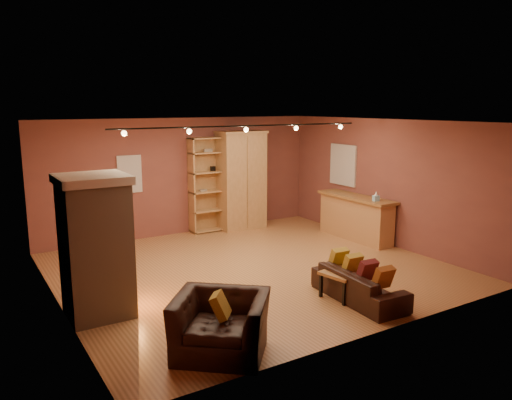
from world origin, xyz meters
TOP-DOWN VIEW (x-y plane):
  - floor at (0.00, 0.00)m, footprint 7.00×7.00m
  - ceiling at (0.00, 0.00)m, footprint 7.00×7.00m
  - back_wall at (0.00, 3.25)m, footprint 7.00×0.02m
  - left_wall at (-3.50, 0.00)m, footprint 0.02×6.50m
  - right_wall at (3.50, 0.00)m, footprint 0.02×6.50m
  - fireplace at (-3.04, -0.60)m, footprint 1.01×0.98m
  - back_window at (-1.30, 3.23)m, footprint 0.56×0.04m
  - bookcase at (0.61, 3.13)m, footprint 0.95×0.37m
  - armoire at (1.46, 2.94)m, footprint 1.21×0.69m
  - bar_counter at (3.20, 0.60)m, footprint 0.58×2.13m
  - tissue_box at (3.15, -0.07)m, footprint 0.15×0.15m
  - right_window at (3.47, 1.40)m, footprint 0.05×0.90m
  - loveseat at (0.66, -2.24)m, footprint 0.62×1.76m
  - armchair at (-2.04, -2.61)m, footprint 1.37×1.32m
  - coffee_table at (0.50, -2.00)m, footprint 0.67×0.67m
  - track_rail at (0.00, 0.20)m, footprint 5.20×0.09m

SIDE VIEW (x-z plane):
  - floor at x=0.00m, z-range 0.00..0.00m
  - loveseat at x=0.66m, z-range -0.01..0.72m
  - coffee_table at x=0.50m, z-range 0.15..0.59m
  - armchair at x=-2.04m, z-range 0.00..1.01m
  - bar_counter at x=3.20m, z-range 0.01..1.03m
  - fireplace at x=-3.04m, z-range 0.00..2.12m
  - tissue_box at x=3.15m, z-range 1.00..1.22m
  - bookcase at x=0.61m, z-range 0.02..2.35m
  - armoire at x=1.46m, z-range 0.00..2.47m
  - back_wall at x=0.00m, z-range 0.00..2.80m
  - left_wall at x=-3.50m, z-range 0.00..2.80m
  - right_wall at x=3.50m, z-range 0.00..2.80m
  - back_window at x=-1.30m, z-range 1.12..1.98m
  - right_window at x=3.47m, z-range 1.15..2.15m
  - track_rail at x=0.00m, z-range 2.62..2.75m
  - ceiling at x=0.00m, z-range 2.80..2.80m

